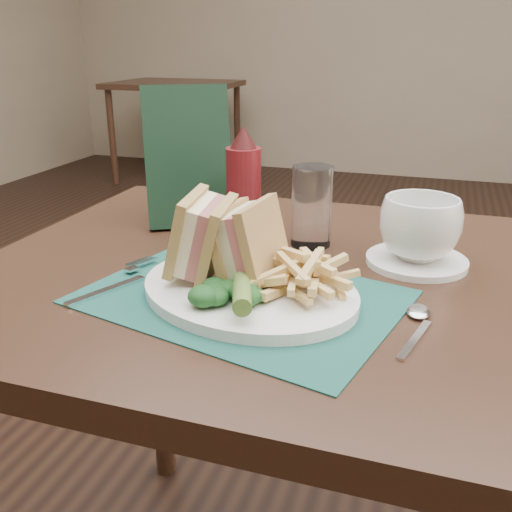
% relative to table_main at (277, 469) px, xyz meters
% --- Properties ---
extents(floor, '(7.00, 7.00, 0.00)m').
position_rel_table_main_xyz_m(floor, '(0.00, 0.50, -0.38)').
color(floor, black).
rests_on(floor, ground).
extents(wall_back, '(6.00, 0.00, 6.00)m').
position_rel_table_main_xyz_m(wall_back, '(0.00, 4.00, -0.38)').
color(wall_back, gray).
rests_on(wall_back, ground).
extents(table_main, '(0.90, 0.75, 0.75)m').
position_rel_table_main_xyz_m(table_main, '(0.00, 0.00, 0.00)').
color(table_main, black).
rests_on(table_main, ground).
extents(table_bg_left, '(0.90, 0.75, 0.75)m').
position_rel_table_main_xyz_m(table_bg_left, '(-1.79, 3.35, 0.00)').
color(table_bg_left, black).
rests_on(table_bg_left, ground).
extents(placemat, '(0.45, 0.37, 0.00)m').
position_rel_table_main_xyz_m(placemat, '(-0.02, -0.12, 0.38)').
color(placemat, '#174940').
rests_on(placemat, table_main).
extents(plate, '(0.36, 0.33, 0.01)m').
position_rel_table_main_xyz_m(plate, '(-0.01, -0.11, 0.38)').
color(plate, white).
rests_on(plate, placemat).
extents(sandwich_half_a, '(0.09, 0.12, 0.11)m').
position_rel_table_main_xyz_m(sandwich_half_a, '(-0.10, -0.10, 0.45)').
color(sandwich_half_a, tan).
rests_on(sandwich_half_a, plate).
extents(sandwich_half_b, '(0.09, 0.12, 0.11)m').
position_rel_table_main_xyz_m(sandwich_half_b, '(-0.04, -0.09, 0.45)').
color(sandwich_half_b, tan).
rests_on(sandwich_half_b, plate).
extents(kale_garnish, '(0.11, 0.08, 0.03)m').
position_rel_table_main_xyz_m(kale_garnish, '(-0.01, -0.17, 0.41)').
color(kale_garnish, '#153C1A').
rests_on(kale_garnish, plate).
extents(pickle_spear, '(0.06, 0.12, 0.03)m').
position_rel_table_main_xyz_m(pickle_spear, '(-0.00, -0.17, 0.41)').
color(pickle_spear, '#51752C').
rests_on(pickle_spear, plate).
extents(fries_pile, '(0.18, 0.20, 0.05)m').
position_rel_table_main_xyz_m(fries_pile, '(0.05, -0.09, 0.42)').
color(fries_pile, '#DBB66D').
rests_on(fries_pile, plate).
extents(fork, '(0.10, 0.17, 0.01)m').
position_rel_table_main_xyz_m(fork, '(-0.20, -0.13, 0.38)').
color(fork, silver).
rests_on(fork, placemat).
extents(spoon, '(0.07, 0.15, 0.01)m').
position_rel_table_main_xyz_m(spoon, '(0.20, -0.14, 0.38)').
color(spoon, silver).
rests_on(spoon, table_main).
extents(saucer, '(0.16, 0.16, 0.01)m').
position_rel_table_main_xyz_m(saucer, '(0.19, 0.08, 0.38)').
color(saucer, white).
rests_on(saucer, table_main).
extents(coffee_cup, '(0.15, 0.15, 0.09)m').
position_rel_table_main_xyz_m(coffee_cup, '(0.19, 0.08, 0.43)').
color(coffee_cup, white).
rests_on(coffee_cup, saucer).
extents(drinking_glass, '(0.09, 0.09, 0.13)m').
position_rel_table_main_xyz_m(drinking_glass, '(0.02, 0.11, 0.44)').
color(drinking_glass, white).
rests_on(drinking_glass, table_main).
extents(ketchup_bottle, '(0.06, 0.06, 0.19)m').
position_rel_table_main_xyz_m(ketchup_bottle, '(-0.10, 0.12, 0.47)').
color(ketchup_bottle, '#601015').
rests_on(ketchup_bottle, table_main).
extents(check_presenter, '(0.18, 0.16, 0.24)m').
position_rel_table_main_xyz_m(check_presenter, '(-0.22, 0.16, 0.50)').
color(check_presenter, black).
rests_on(check_presenter, table_main).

